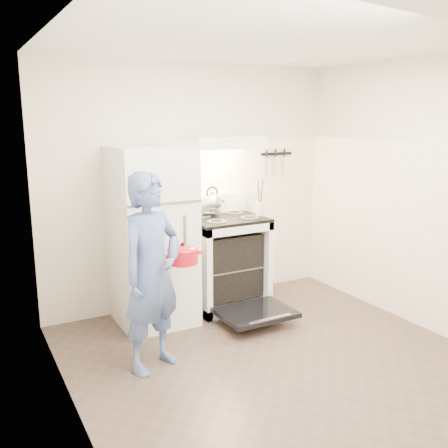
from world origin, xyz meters
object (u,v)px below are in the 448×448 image
at_px(refrigerator, 152,236).
at_px(dutch_oven, 183,256).
at_px(stove_body, 226,263).
at_px(person, 152,273).
at_px(tea_kettle, 212,201).

xyz_separation_m(refrigerator, dutch_oven, (0.03, -0.64, -0.04)).
distance_m(stove_body, person, 1.49).
distance_m(stove_body, dutch_oven, 1.08).
relative_size(refrigerator, stove_body, 1.85).
xyz_separation_m(tea_kettle, person, (-1.06, -1.05, -0.32)).
relative_size(stove_body, person, 0.59).
bearing_deg(refrigerator, tea_kettle, 13.64).
relative_size(tea_kettle, person, 0.19).
height_order(stove_body, dutch_oven, stove_body).
bearing_deg(person, tea_kettle, 20.17).
bearing_deg(stove_body, person, -141.93).
relative_size(tea_kettle, dutch_oven, 0.93).
bearing_deg(dutch_oven, refrigerator, 92.57).
distance_m(person, dutch_oven, 0.43).
bearing_deg(stove_body, dutch_oven, -139.53).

